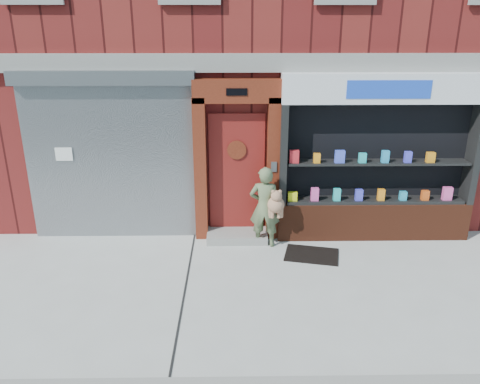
{
  "coord_description": "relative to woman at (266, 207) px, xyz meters",
  "views": [
    {
      "loc": [
        -0.82,
        -6.14,
        3.79
      ],
      "look_at": [
        -0.71,
        1.0,
        1.19
      ],
      "focal_mm": 35.0,
      "sensor_mm": 36.0,
      "label": 1
    }
  ],
  "objects": [
    {
      "name": "ground",
      "position": [
        0.24,
        -1.46,
        -0.75
      ],
      "size": [
        80.0,
        80.0,
        0.0
      ],
      "primitive_type": "plane",
      "color": "#9E9E99",
      "rests_on": "ground"
    },
    {
      "name": "red_door_bay",
      "position": [
        -0.51,
        0.4,
        0.71
      ],
      "size": [
        1.52,
        0.58,
        2.9
      ],
      "color": "#501A0D",
      "rests_on": "ground"
    },
    {
      "name": "pharmacy_bay",
      "position": [
        1.99,
        0.35,
        0.63
      ],
      "size": [
        3.5,
        0.41,
        3.0
      ],
      "color": "#5B2615",
      "rests_on": "ground"
    },
    {
      "name": "woman",
      "position": [
        0.0,
        0.0,
        0.0
      ],
      "size": [
        0.63,
        0.47,
        1.47
      ],
      "color": "#5A6945",
      "rests_on": "ground"
    },
    {
      "name": "building",
      "position": [
        0.24,
        4.53,
        3.25
      ],
      "size": [
        12.0,
        8.16,
        8.0
      ],
      "color": "#5B1515",
      "rests_on": "ground"
    },
    {
      "name": "shutter_bay",
      "position": [
        -2.76,
        0.46,
        0.97
      ],
      "size": [
        3.1,
        0.3,
        3.04
      ],
      "color": "gray",
      "rests_on": "ground"
    },
    {
      "name": "doormat",
      "position": [
        0.78,
        -0.41,
        -0.74
      ],
      "size": [
        1.02,
        0.82,
        0.02
      ],
      "primitive_type": "cube",
      "rotation": [
        0.0,
        0.0,
        -0.23
      ],
      "color": "black",
      "rests_on": "ground"
    }
  ]
}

